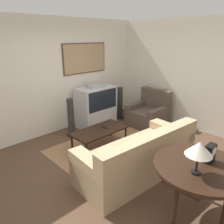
{
  "coord_description": "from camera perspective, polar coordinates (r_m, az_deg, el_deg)",
  "views": [
    {
      "loc": [
        -2.53,
        -2.51,
        2.29
      ],
      "look_at": [
        0.51,
        0.63,
        0.75
      ],
      "focal_mm": 35.0,
      "sensor_mm": 36.0,
      "label": 1
    }
  ],
  "objects": [
    {
      "name": "console_table",
      "position": [
        3.02,
        21.84,
        -13.83
      ],
      "size": [
        1.14,
        1.14,
        0.77
      ],
      "color": "black",
      "rests_on": "ground_plane"
    },
    {
      "name": "mantel_clock",
      "position": [
        3.05,
        24.22,
        -9.8
      ],
      "size": [
        0.17,
        0.1,
        0.24
      ],
      "color": "black",
      "rests_on": "console_table"
    },
    {
      "name": "speaker_tower_right",
      "position": [
        6.27,
        2.09,
        2.17
      ],
      "size": [
        0.25,
        0.25,
        0.92
      ],
      "color": "black",
      "rests_on": "ground_plane"
    },
    {
      "name": "wall_back",
      "position": [
        5.37,
        -15.33,
        8.74
      ],
      "size": [
        12.0,
        0.1,
        2.7
      ],
      "color": "silver",
      "rests_on": "ground_plane"
    },
    {
      "name": "armchair",
      "position": [
        5.96,
        9.52,
        -0.47
      ],
      "size": [
        0.88,
        0.9,
        0.92
      ],
      "rotation": [
        0.0,
        0.0,
        -1.56
      ],
      "color": "brown",
      "rests_on": "ground_plane"
    },
    {
      "name": "area_rug",
      "position": [
        4.79,
        -1.53,
        -9.02
      ],
      "size": [
        2.29,
        1.59,
        0.01
      ],
      "color": "#99704C",
      "rests_on": "ground_plane"
    },
    {
      "name": "speaker_tower_left",
      "position": [
        5.25,
        -10.69,
        -1.65
      ],
      "size": [
        0.25,
        0.25,
        0.92
      ],
      "color": "black",
      "rests_on": "ground_plane"
    },
    {
      "name": "table_lamp",
      "position": [
        2.67,
        21.81,
        -8.99
      ],
      "size": [
        0.31,
        0.31,
        0.4
      ],
      "color": "black",
      "rests_on": "console_table"
    },
    {
      "name": "couch",
      "position": [
        3.83,
        6.94,
        -11.75
      ],
      "size": [
        2.19,
        1.06,
        0.86
      ],
      "rotation": [
        0.0,
        0.0,
        3.06
      ],
      "color": "tan",
      "rests_on": "ground_plane"
    },
    {
      "name": "coffee_table",
      "position": [
        4.61,
        -3.2,
        -5.06
      ],
      "size": [
        1.19,
        0.58,
        0.42
      ],
      "color": "black",
      "rests_on": "ground_plane"
    },
    {
      "name": "remote",
      "position": [
        4.68,
        -1.99,
        -3.98
      ],
      "size": [
        0.05,
        0.16,
        0.02
      ],
      "color": "black",
      "rests_on": "coffee_table"
    },
    {
      "name": "tv",
      "position": [
        5.74,
        -4.21,
        1.54
      ],
      "size": [
        1.0,
        0.57,
        1.13
      ],
      "color": "silver",
      "rests_on": "ground_plane"
    },
    {
      "name": "wall_right",
      "position": [
        5.81,
        19.9,
        8.98
      ],
      "size": [
        0.06,
        12.0,
        2.7
      ],
      "color": "silver",
      "rests_on": "ground_plane"
    },
    {
      "name": "ground_plane",
      "position": [
        4.24,
        0.92,
        -13.32
      ],
      "size": [
        12.0,
        12.0,
        0.0
      ],
      "primitive_type": "plane",
      "color": "brown"
    }
  ]
}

